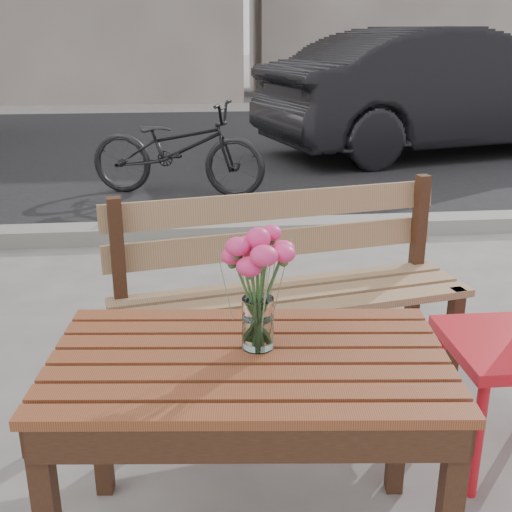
{
  "coord_description": "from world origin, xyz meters",
  "views": [
    {
      "loc": [
        -0.21,
        -1.71,
        1.52
      ],
      "look_at": [
        -0.04,
        -0.05,
        0.93
      ],
      "focal_mm": 45.0,
      "sensor_mm": 36.0,
      "label": 1
    }
  ],
  "objects_px": {
    "main_table": "(249,391)",
    "parked_car": "(445,91)",
    "bicycle": "(177,149)",
    "main_vase": "(258,275)"
  },
  "relations": [
    {
      "from": "main_table",
      "to": "main_vase",
      "type": "bearing_deg",
      "value": 63.73
    },
    {
      "from": "main_table",
      "to": "parked_car",
      "type": "distance_m",
      "value": 7.21
    },
    {
      "from": "main_table",
      "to": "bicycle",
      "type": "relative_size",
      "value": 0.68
    },
    {
      "from": "main_vase",
      "to": "parked_car",
      "type": "distance_m",
      "value": 7.15
    },
    {
      "from": "parked_car",
      "to": "bicycle",
      "type": "height_order",
      "value": "parked_car"
    },
    {
      "from": "main_table",
      "to": "parked_car",
      "type": "relative_size",
      "value": 0.24
    },
    {
      "from": "bicycle",
      "to": "main_vase",
      "type": "bearing_deg",
      "value": -159.72
    },
    {
      "from": "main_table",
      "to": "bicycle",
      "type": "distance_m",
      "value": 4.58
    },
    {
      "from": "main_vase",
      "to": "parked_car",
      "type": "bearing_deg",
      "value": 64.53
    },
    {
      "from": "main_table",
      "to": "main_vase",
      "type": "xyz_separation_m",
      "value": [
        0.03,
        0.05,
        0.33
      ]
    }
  ]
}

